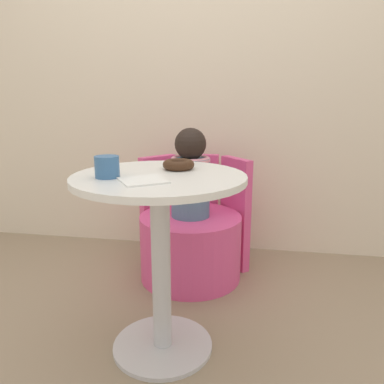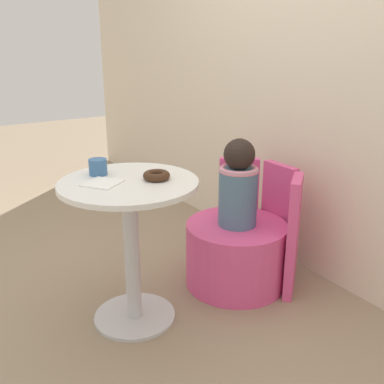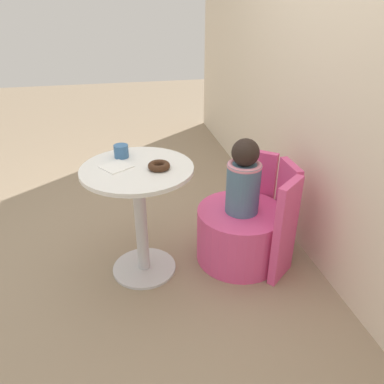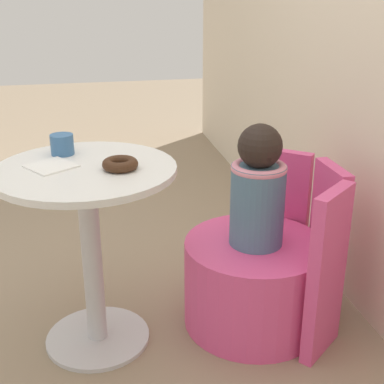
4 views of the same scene
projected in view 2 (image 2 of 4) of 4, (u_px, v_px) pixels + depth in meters
The scene contains 9 objects.
ground_plane at pixel (139, 314), 2.33m from camera, with size 12.00×12.00×0.00m, color gray.
back_wall at pixel (311, 68), 2.52m from camera, with size 6.00×0.06×2.40m.
round_table at pixel (131, 224), 2.14m from camera, with size 0.65×0.65×0.74m.
tub_chair at pixel (236, 254), 2.58m from camera, with size 0.57×0.57×0.37m.
booth_backrest at pixel (268, 221), 2.65m from camera, with size 0.67×0.25×0.67m.
child_figure at pixel (238, 185), 2.44m from camera, with size 0.22×0.22×0.49m.
donut at pixel (156, 175), 2.09m from camera, with size 0.13×0.13×0.04m.
cup at pixel (98, 167), 2.15m from camera, with size 0.09×0.09×0.08m.
paper_napkin at pixel (102, 183), 2.03m from camera, with size 0.21×0.21×0.01m.
Camera 2 is at (1.83, -0.86, 1.36)m, focal length 42.00 mm.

